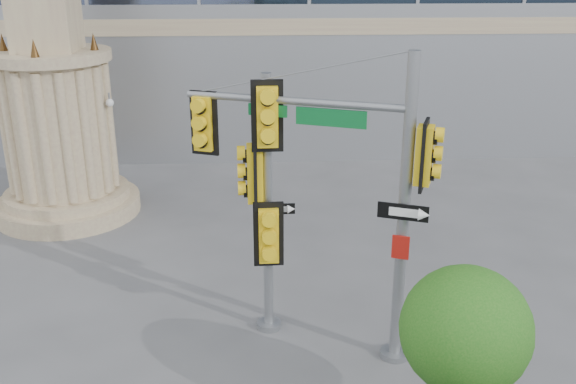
{
  "coord_description": "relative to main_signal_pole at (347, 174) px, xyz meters",
  "views": [
    {
      "loc": [
        -0.08,
        -10.24,
        7.79
      ],
      "look_at": [
        0.58,
        2.0,
        3.19
      ],
      "focal_mm": 40.0,
      "sensor_mm": 36.0,
      "label": 1
    }
  ],
  "objects": [
    {
      "name": "ground",
      "position": [
        -1.65,
        -1.17,
        -3.85
      ],
      "size": [
        120.0,
        120.0,
        0.0
      ],
      "primitive_type": "plane",
      "color": "#545456",
      "rests_on": "ground"
    },
    {
      "name": "main_signal_pole",
      "position": [
        0.0,
        0.0,
        0.0
      ],
      "size": [
        4.6,
        2.09,
        6.21
      ],
      "rotation": [
        0.0,
        0.0,
        -0.36
      ],
      "color": "slate",
      "rests_on": "ground"
    },
    {
      "name": "monument",
      "position": [
        -7.65,
        7.83,
        1.67
      ],
      "size": [
        4.4,
        4.4,
        16.6
      ],
      "color": "tan",
      "rests_on": "ground"
    },
    {
      "name": "street_tree",
      "position": [
        1.54,
        -2.96,
        -1.68
      ],
      "size": [
        2.11,
        2.06,
        3.29
      ],
      "color": "tan",
      "rests_on": "ground"
    },
    {
      "name": "secondary_signal_pole",
      "position": [
        -1.55,
        0.7,
        -0.54
      ],
      "size": [
        0.97,
        0.72,
        5.63
      ],
      "rotation": [
        0.0,
        0.0,
        0.03
      ],
      "color": "slate",
      "rests_on": "ground"
    }
  ]
}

